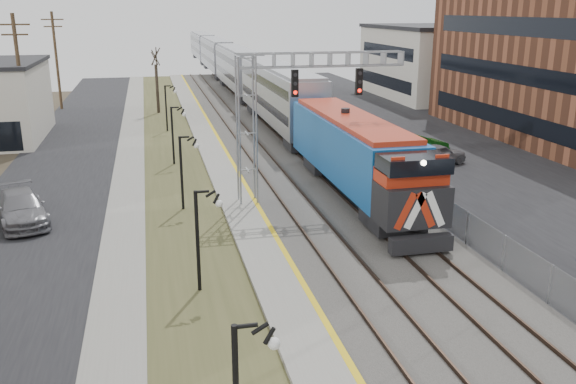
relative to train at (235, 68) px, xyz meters
name	(u,v)px	position (x,y,z in m)	size (l,w,h in m)	color
street_west	(53,183)	(-17.00, -39.88, -2.92)	(7.00, 120.00, 0.04)	black
sidewalk	(128,178)	(-12.50, -39.88, -2.90)	(2.00, 120.00, 0.08)	gray
grass_median	(177,176)	(-9.50, -39.88, -2.91)	(4.00, 120.00, 0.06)	#424424
platform	(223,172)	(-6.50, -39.88, -2.82)	(2.00, 120.00, 0.24)	gray
ballast_bed	(297,168)	(-1.50, -39.88, -2.84)	(8.00, 120.00, 0.20)	#595651
parking_lot	(461,159)	(10.50, -39.88, -2.92)	(16.00, 120.00, 0.04)	black
platform_edge	(236,169)	(-5.62, -39.88, -2.69)	(0.24, 120.00, 0.01)	gold
track_near	(268,167)	(-3.50, -39.88, -2.66)	(1.58, 120.00, 0.15)	#2D2119
track_far	(319,164)	(0.00, -39.88, -2.66)	(1.58, 120.00, 0.15)	#2D2119
train	(235,68)	(0.00, 0.00, 0.00)	(3.00, 108.65, 5.33)	#124F95
signal_gantry	(278,102)	(-4.28, -46.88, 2.65)	(9.00, 1.07, 8.15)	gray
lampposts	(197,239)	(-9.50, -56.59, -0.94)	(0.14, 62.14, 4.00)	black
fence	(357,154)	(2.70, -39.88, -2.14)	(0.04, 120.00, 1.60)	gray
bare_trees	(38,129)	(-18.16, -35.96, -0.24)	(12.30, 42.30, 5.95)	#382D23
car_lot_e	(437,155)	(7.96, -41.15, -2.18)	(1.78, 4.44, 1.51)	slate
car_lot_f	(416,146)	(7.66, -38.36, -2.14)	(1.69, 4.86, 1.60)	#0D450F
car_street_b	(21,208)	(-17.50, -47.18, -2.16)	(2.17, 5.34, 1.55)	slate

